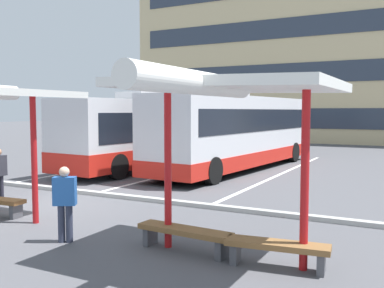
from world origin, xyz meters
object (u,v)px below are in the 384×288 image
coach_bus_1 (238,132)px  waiting_passenger_1 (65,200)px  waiting_shelter_2 (225,90)px  coach_bus_0 (164,133)px  bench_3 (277,249)px  bench_2 (184,234)px

coach_bus_1 → waiting_passenger_1: coach_bus_1 is taller
waiting_shelter_2 → coach_bus_0: bearing=125.8°
coach_bus_0 → waiting_passenger_1: size_ratio=8.24×
coach_bus_0 → waiting_shelter_2: size_ratio=2.75×
waiting_shelter_2 → bench_3: (0.90, 0.13, -2.66)m
coach_bus_0 → bench_3: (9.00, -11.10, -1.26)m
coach_bus_1 → bench_3: coach_bus_1 is taller
coach_bus_0 → bench_2: (7.20, -11.05, -1.25)m
coach_bus_1 → bench_2: coach_bus_1 is taller
coach_bus_0 → bench_2: 13.25m
coach_bus_0 → waiting_passenger_1: (4.80, -11.66, -0.72)m
coach_bus_0 → waiting_passenger_1: coach_bus_0 is taller
bench_3 → coach_bus_1: bearing=114.9°
coach_bus_0 → coach_bus_1: coach_bus_1 is taller
bench_2 → bench_3: same height
bench_2 → waiting_passenger_1: 2.53m
waiting_shelter_2 → waiting_passenger_1: (-3.30, -0.43, -2.13)m
waiting_passenger_1 → waiting_shelter_2: bearing=7.4°
bench_3 → waiting_passenger_1: (-4.20, -0.56, 0.53)m
coach_bus_1 → bench_2: bearing=-72.9°
bench_3 → waiting_passenger_1: 4.27m
coach_bus_1 → bench_2: 11.93m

